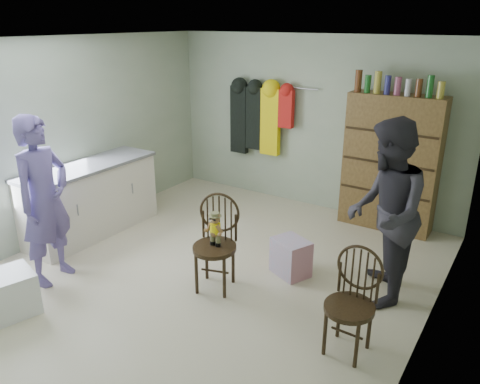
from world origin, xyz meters
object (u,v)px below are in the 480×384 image
Objects in this scene: chair_front at (216,237)px; chair_far at (353,298)px; counter at (91,199)px; dresser at (391,162)px.

chair_far is (1.55, -0.21, -0.07)m from chair_front.
dresser is (3.20, 2.30, 0.44)m from counter.
chair_far is at bearing -24.71° from chair_front.
counter is 3.73m from chair_far.
chair_front is at bearing 174.11° from chair_far.
dresser is at bearing 50.33° from chair_front.
counter is 1.83× the size of chair_front.
chair_front is 1.56m from chair_far.
counter is at bearing 175.47° from chair_far.
dresser is (1.03, 2.50, 0.34)m from chair_front.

